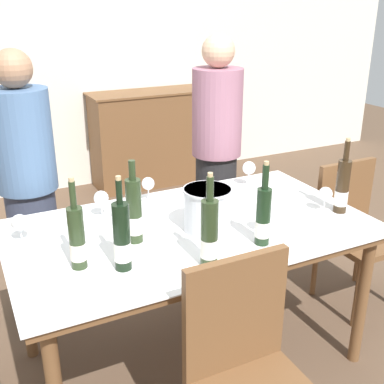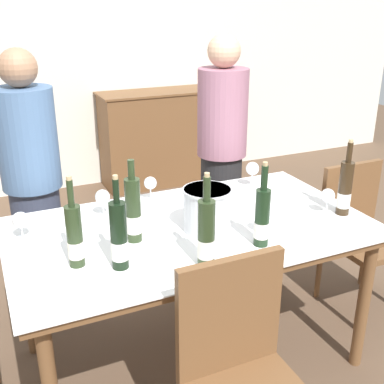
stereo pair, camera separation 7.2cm
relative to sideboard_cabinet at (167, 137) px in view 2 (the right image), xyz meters
name	(u,v)px [view 2 (the right image)]	position (x,y,z in m)	size (l,w,h in m)	color
ground_plane	(192,356)	(-0.89, -2.61, -0.48)	(12.00, 12.00, 0.00)	brown
back_wall	(65,45)	(-0.89, 0.29, 0.92)	(8.00, 0.10, 2.80)	silver
sideboard_cabinet	(167,137)	(0.00, 0.00, 0.00)	(1.36, 0.46, 0.96)	brown
dining_table	(192,240)	(-0.89, -2.61, 0.23)	(1.73, 0.99, 0.78)	brown
ice_bucket	(207,209)	(-0.85, -2.67, 0.41)	(0.23, 0.23, 0.21)	silver
wine_bottle_0	(133,212)	(-1.19, -2.62, 0.44)	(0.07, 0.07, 0.38)	#28381E
wine_bottle_1	(75,237)	(-1.47, -2.74, 0.43)	(0.07, 0.07, 0.39)	#28381E
wine_bottle_2	(345,189)	(-0.13, -2.78, 0.43)	(0.07, 0.07, 0.39)	#332314
wine_bottle_3	(262,218)	(-0.69, -2.90, 0.43)	(0.07, 0.07, 0.39)	black
wine_bottle_4	(206,235)	(-0.99, -2.96, 0.44)	(0.07, 0.07, 0.40)	#28381E
wine_bottle_5	(119,237)	(-1.32, -2.83, 0.43)	(0.07, 0.07, 0.40)	black
wine_glass_0	(103,198)	(-1.25, -2.31, 0.40)	(0.07, 0.07, 0.14)	white
wine_glass_1	(328,197)	(-0.20, -2.75, 0.39)	(0.07, 0.07, 0.13)	white
wine_glass_2	(265,216)	(-0.62, -2.81, 0.39)	(0.08, 0.08, 0.13)	white
wine_glass_3	(150,184)	(-0.96, -2.20, 0.39)	(0.07, 0.07, 0.13)	white
wine_glass_4	(20,221)	(-1.65, -2.40, 0.39)	(0.08, 0.08, 0.13)	white
wine_glass_5	(252,170)	(-0.35, -2.26, 0.40)	(0.08, 0.08, 0.15)	white
chair_right_end	(359,227)	(0.26, -2.52, 0.03)	(0.42, 0.42, 0.88)	brown
chair_near_front	(242,369)	(-1.02, -3.33, 0.07)	(0.42, 0.42, 0.95)	brown
person_host	(34,190)	(-1.53, -1.80, 0.31)	(0.33, 0.33, 1.57)	#383F56
person_guest_left	(222,157)	(-0.29, -1.76, 0.33)	(0.33, 0.33, 1.60)	#262628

